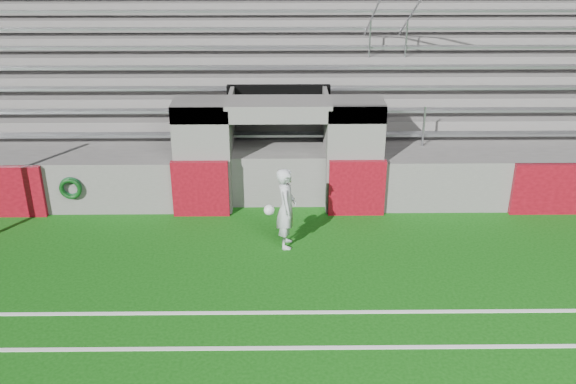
{
  "coord_description": "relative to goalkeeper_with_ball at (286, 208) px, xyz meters",
  "views": [
    {
      "loc": [
        0.07,
        -10.52,
        6.67
      ],
      "look_at": [
        0.2,
        1.8,
        1.1
      ],
      "focal_mm": 40.0,
      "sensor_mm": 36.0,
      "label": 1
    }
  ],
  "objects": [
    {
      "name": "ground",
      "position": [
        -0.15,
        -1.48,
        -0.88
      ],
      "size": [
        90.0,
        90.0,
        0.0
      ],
      "primitive_type": "plane",
      "color": "#0E4A0C",
      "rests_on": "ground"
    },
    {
      "name": "hose_coil",
      "position": [
        -4.92,
        1.45,
        -0.17
      ],
      "size": [
        0.52,
        0.15,
        0.53
      ],
      "color": "#0C3E1C",
      "rests_on": "ground"
    },
    {
      "name": "stadium_structure",
      "position": [
        -0.15,
        6.49,
        0.61
      ],
      "size": [
        26.0,
        8.48,
        5.42
      ],
      "color": "#5E5B59",
      "rests_on": "ground"
    },
    {
      "name": "goalkeeper_with_ball",
      "position": [
        0.0,
        0.0,
        0.0
      ],
      "size": [
        0.68,
        0.64,
        1.76
      ],
      "color": "#B6BAC0",
      "rests_on": "ground"
    }
  ]
}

